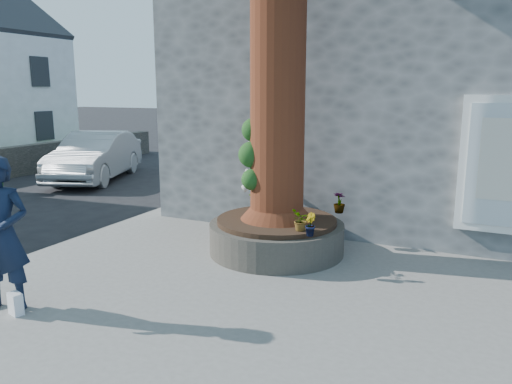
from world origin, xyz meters
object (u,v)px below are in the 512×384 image
at_px(man, 2,235).
at_px(car_silver, 95,156).
at_px(planter, 277,236).
at_px(woman, 260,183).

relative_size(man, car_silver, 0.42).
distance_m(planter, woman, 1.63).
height_order(planter, car_silver, car_silver).
height_order(woman, car_silver, woman).
bearing_deg(man, woman, 54.74).
distance_m(planter, car_silver, 9.52).
bearing_deg(woman, planter, -36.97).
xyz_separation_m(man, car_silver, (-6.11, 8.17, -0.33)).
bearing_deg(car_silver, planter, -50.44).
height_order(man, woman, man).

